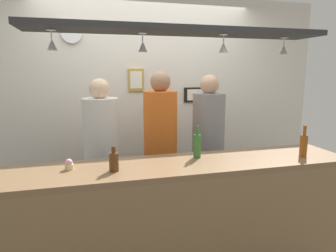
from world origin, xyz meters
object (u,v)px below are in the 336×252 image
Objects in this scene: person_left_white_patterned_shirt at (102,147)px; bottle_beer_brown_stubby at (114,161)px; person_middle_orange_shirt at (161,139)px; bottle_beer_green_import at (197,145)px; cupcake at (69,165)px; picture_frame_crest at (136,80)px; wall_clock at (71,33)px; person_right_grey_shirt at (208,139)px; picture_frame_lower_pair at (196,95)px; bottle_beer_amber_tall at (304,145)px.

person_left_white_patterned_shirt is 0.85m from bottle_beer_brown_stubby.
person_middle_orange_shirt reaches higher than bottle_beer_green_import.
cupcake is 1.62m from picture_frame_crest.
wall_clock reaches higher than bottle_beer_brown_stubby.
person_right_grey_shirt is at bearing 60.94° from bottle_beer_green_import.
wall_clock is (0.01, 1.34, 1.06)m from cupcake.
person_middle_orange_shirt is 6.62× the size of bottle_beer_green_import.
picture_frame_lower_pair reaches higher than cupcake.
person_left_white_patterned_shirt is 0.98× the size of person_right_grey_shirt.
cupcake is at bearing 159.46° from bottle_beer_brown_stubby.
cupcake is at bearing -139.17° from person_middle_orange_shirt.
picture_frame_lower_pair is 1.60m from wall_clock.
bottle_beer_green_import is at bearing 166.73° from bottle_beer_amber_tall.
bottle_beer_brown_stubby is at bearing -20.54° from cupcake.
picture_frame_crest is (-0.15, 0.62, 0.58)m from person_middle_orange_shirt.
bottle_beer_brown_stubby is at bearing -78.32° from wall_clock.
person_right_grey_shirt reaches higher than picture_frame_lower_pair.
bottle_beer_green_import is at bearing 3.07° from cupcake.
person_left_white_patterned_shirt is 1.41m from picture_frame_lower_pair.
wall_clock reaches higher than person_right_grey_shirt.
wall_clock reaches higher than bottle_beer_green_import.
person_left_white_patterned_shirt is 1.31m from wall_clock.
person_middle_orange_shirt is 0.52m from person_right_grey_shirt.
person_middle_orange_shirt is at bearing -36.20° from wall_clock.
wall_clock is (-0.84, 0.61, 1.09)m from person_middle_orange_shirt.
bottle_beer_amber_tall is (0.47, -0.88, 0.11)m from person_right_grey_shirt.
person_right_grey_shirt is 1.36m from bottle_beer_brown_stubby.
picture_frame_lower_pair is at bearing 27.58° from person_left_white_patterned_shirt.
picture_frame_crest is at bearing 0.52° from wall_clock.
person_left_white_patterned_shirt is 6.38× the size of bottle_beer_amber_tall.
person_left_white_patterned_shirt is 21.26× the size of cupcake.
person_middle_orange_shirt is 5.74× the size of picture_frame_lower_pair.
person_right_grey_shirt is 0.78m from bottle_beer_green_import.
person_middle_orange_shirt is (0.59, 0.00, 0.04)m from person_left_white_patterned_shirt.
bottle_beer_brown_stubby is at bearing 178.81° from bottle_beer_amber_tall.
person_right_grey_shirt is 1.00m from bottle_beer_amber_tall.
picture_frame_crest is at bearing 62.63° from cupcake.
picture_frame_crest reaches higher than bottle_beer_brown_stubby.
person_right_grey_shirt is (0.52, -0.00, -0.02)m from person_middle_orange_shirt.
picture_frame_crest is at bearing 127.27° from bottle_beer_amber_tall.
person_left_white_patterned_shirt is 1.01m from bottle_beer_green_import.
picture_frame_crest reaches higher than bottle_beer_amber_tall.
wall_clock is at bearing -179.75° from picture_frame_lower_pair.
person_right_grey_shirt is at bearing -0.00° from person_middle_orange_shirt.
person_middle_orange_shirt is 1.33m from bottle_beer_amber_tall.
wall_clock is at bearing 143.80° from person_middle_orange_shirt.
person_middle_orange_shirt reaches higher than bottle_beer_brown_stubby.
bottle_beer_amber_tall reaches higher than bottle_beer_brown_stubby.
bottle_beer_brown_stubby is 1.88m from picture_frame_lower_pair.
wall_clock is (-0.30, 1.46, 1.03)m from bottle_beer_brown_stubby.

